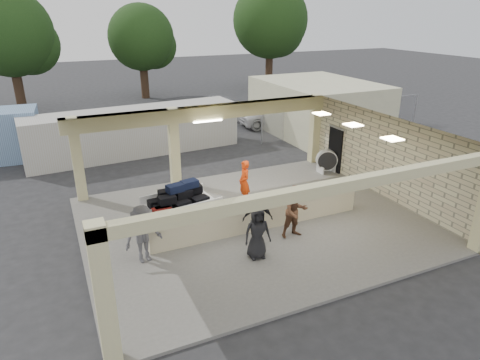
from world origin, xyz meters
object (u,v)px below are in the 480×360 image
passenger_a (295,212)px  car_white_a (275,115)px  passenger_b (258,219)px  passenger_d (257,232)px  baggage_handler (244,182)px  car_dark (223,108)px  container_white (135,131)px  passenger_c (143,234)px  baggage_counter (259,215)px  drum_fan (327,160)px  car_white_b (313,109)px  luggage_cart (179,202)px

passenger_a → car_white_a: (7.01, 14.11, -0.32)m
passenger_b → passenger_d: bearing=-102.5°
baggage_handler → passenger_b: baggage_handler is taller
passenger_a → car_dark: size_ratio=0.40×
passenger_b → container_white: bearing=112.3°
baggage_handler → passenger_c: 5.30m
baggage_counter → passenger_a: passenger_a is taller
car_white_a → car_dark: (-2.52, 3.27, 0.06)m
drum_fan → passenger_c: size_ratio=0.59×
passenger_d → car_dark: passenger_d is taller
passenger_b → car_white_b: passenger_b is taller
passenger_c → passenger_a: bearing=-20.6°
luggage_cart → passenger_c: size_ratio=1.47×
drum_fan → car_white_b: 11.40m
car_white_a → drum_fan: bearing=169.7°
baggage_counter → car_white_a: car_white_a is taller
passenger_a → car_dark: (4.48, 17.38, -0.26)m
drum_fan → container_white: size_ratio=0.10×
drum_fan → car_white_a: (2.33, 9.32, 0.02)m
container_white → passenger_c: bearing=-104.9°
passenger_b → passenger_d: passenger_b is taller
baggage_handler → car_white_b: (10.87, 11.42, -0.30)m
car_white_a → container_white: 10.21m
car_white_b → baggage_handler: bearing=163.4°
passenger_a → car_white_b: passenger_a is taller
baggage_counter → luggage_cart: bearing=146.9°
car_white_b → container_white: bearing=128.8°
passenger_a → car_white_b: (10.46, 14.61, -0.34)m
passenger_a → passenger_d: size_ratio=1.08×
passenger_a → passenger_c: size_ratio=1.00×
baggage_handler → car_dark: 15.00m
baggage_handler → passenger_b: bearing=-13.0°
luggage_cart → container_white: size_ratio=0.24×
drum_fan → passenger_b: bearing=-118.1°
baggage_handler → container_white: bearing=-159.5°
passenger_d → passenger_c: bearing=166.3°
passenger_b → car_white_a: passenger_b is taller
passenger_c → car_white_a: bearing=34.3°
drum_fan → passenger_b: 7.62m
baggage_counter → passenger_c: size_ratio=4.38×
luggage_cart → car_dark: size_ratio=0.59×
passenger_b → car_dark: size_ratio=0.37×
baggage_counter → passenger_d: 2.01m
passenger_a → passenger_c: (-5.03, 0.59, 0.00)m
drum_fan → passenger_b: (-6.04, -4.65, 0.27)m
car_dark → car_white_b: bearing=-98.5°
passenger_d → car_white_b: 19.56m
baggage_handler → passenger_a: bearing=11.6°
luggage_cart → car_white_b: luggage_cart is taller
luggage_cart → passenger_a: (3.26, -2.67, 0.13)m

